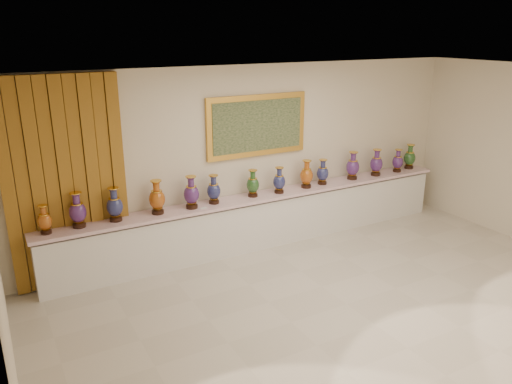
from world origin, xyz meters
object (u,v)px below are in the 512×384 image
counter (263,220)px  vase_2 (115,206)px  vase_0 (45,221)px  vase_1 (78,212)px

counter → vase_2: vase_2 is taller
counter → vase_0: size_ratio=17.99×
counter → vase_1: vase_1 is taller
vase_1 → vase_2: vase_1 is taller
vase_0 → vase_1: (0.43, 0.03, 0.04)m
counter → vase_0: bearing=-179.6°
counter → vase_0: vase_0 is taller
counter → vase_1: 3.03m
vase_1 → vase_2: bearing=-1.3°
vase_2 → vase_0: bearing=-179.2°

